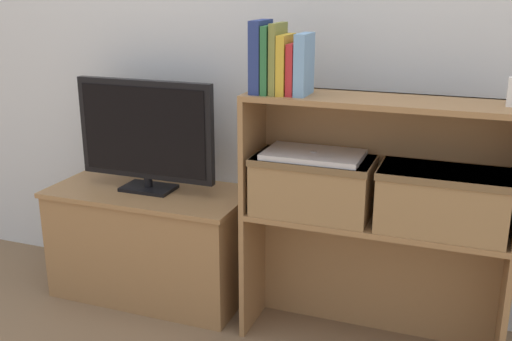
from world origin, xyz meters
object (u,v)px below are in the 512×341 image
(book_navy, at_px, (261,57))
(laptop, at_px, (314,155))
(book_forest, at_px, (270,59))
(tv, at_px, (145,133))
(book_crimson, at_px, (294,69))
(storage_basket_right, at_px, (442,198))
(book_skyblue, at_px, (304,65))
(tv_stand, at_px, (152,242))
(book_olive, at_px, (278,59))
(book_mustard, at_px, (286,64))
(storage_basket_left, at_px, (313,183))

(book_navy, distance_m, laptop, 0.40)
(book_navy, distance_m, book_forest, 0.04)
(tv, bearing_deg, book_crimson, -8.40)
(storage_basket_right, bearing_deg, book_skyblue, -178.18)
(book_navy, bearing_deg, tv_stand, 169.57)
(book_skyblue, xyz_separation_m, laptop, (0.04, 0.02, -0.32))
(tv, distance_m, book_olive, 0.70)
(book_mustard, distance_m, storage_basket_left, 0.44)
(storage_basket_left, relative_size, laptop, 1.23)
(tv_stand, relative_size, storage_basket_right, 1.96)
(laptop, bearing_deg, storage_basket_left, 0.00)
(tv, distance_m, book_navy, 0.65)
(book_mustard, bearing_deg, book_olive, -180.00)
(book_forest, xyz_separation_m, book_crimson, (0.09, 0.00, -0.03))
(book_mustard, xyz_separation_m, book_skyblue, (0.07, -0.00, 0.00))
(book_olive, distance_m, book_crimson, 0.07)
(tv, bearing_deg, laptop, -6.38)
(book_crimson, xyz_separation_m, storage_basket_left, (0.07, 0.02, -0.41))
(tv_stand, distance_m, storage_basket_left, 0.84)
(book_forest, relative_size, laptop, 0.67)
(tv, relative_size, book_forest, 2.59)
(storage_basket_right, bearing_deg, tv, 176.04)
(book_navy, bearing_deg, book_forest, 0.00)
(book_forest, distance_m, book_mustard, 0.06)
(tv, distance_m, storage_basket_left, 0.75)
(book_skyblue, bearing_deg, tv_stand, 171.89)
(tv_stand, bearing_deg, book_forest, -9.80)
(book_navy, bearing_deg, laptop, 4.54)
(tv_stand, bearing_deg, book_crimson, -8.53)
(book_mustard, height_order, book_skyblue, book_skyblue)
(tv, height_order, book_olive, book_olive)
(tv_stand, relative_size, book_forest, 3.61)
(book_mustard, relative_size, storage_basket_left, 0.47)
(tv_stand, relative_size, book_mustard, 4.14)
(book_navy, xyz_separation_m, book_forest, (0.04, 0.00, -0.01))
(book_skyblue, relative_size, storage_basket_right, 0.49)
(book_olive, bearing_deg, book_skyblue, 0.00)
(book_navy, bearing_deg, storage_basket_right, 1.38)
(tv, bearing_deg, book_skyblue, -7.99)
(book_crimson, distance_m, laptop, 0.31)
(book_mustard, height_order, laptop, book_mustard)
(book_skyblue, bearing_deg, book_olive, 180.00)
(tv, distance_m, storage_basket_right, 1.20)
(tv_stand, distance_m, book_skyblue, 1.08)
(book_crimson, relative_size, storage_basket_right, 0.41)
(book_forest, height_order, book_skyblue, book_forest)
(laptop, bearing_deg, storage_basket_right, 0.00)
(book_olive, relative_size, laptop, 0.69)
(book_skyblue, bearing_deg, storage_basket_left, 21.98)
(book_navy, distance_m, book_crimson, 0.13)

